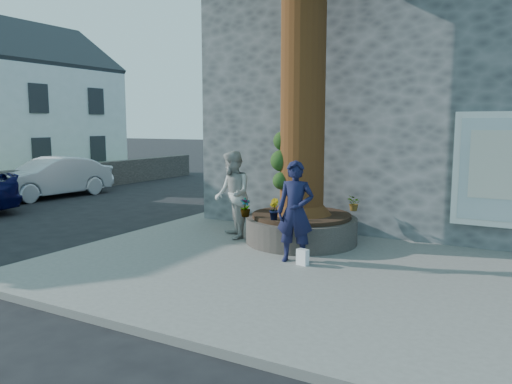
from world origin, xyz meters
The scene contains 14 objects.
ground centered at (0.00, 0.00, 0.00)m, with size 120.00×120.00×0.00m, color black.
pavement centered at (1.50, 1.00, 0.06)m, with size 9.00×8.00×0.12m, color slate.
yellow_line centered at (-3.05, 1.00, 0.00)m, with size 0.10×30.00×0.01m, color yellow.
stone_shop centered at (2.50, 7.20, 3.16)m, with size 10.30×8.30×6.30m.
planter centered at (0.80, 2.00, 0.41)m, with size 2.30×2.30×0.60m.
cottage_far centered at (-16.50, 8.00, 3.79)m, with size 7.30×7.40×8.75m.
man centered at (1.30, 0.59, 1.02)m, with size 0.66×0.43×1.81m, color black.
woman centered at (-0.66, 1.64, 1.06)m, with size 0.92×0.71×1.88m, color #ABA9A4.
shopping_bag centered at (1.52, 0.45, 0.26)m, with size 0.20×0.12×0.28m, color white.
car_silver centered at (-9.80, 4.33, 0.70)m, with size 1.49×4.26×1.40m, color #B7B8BF.
plant_a centered at (-0.05, 1.15, 0.91)m, with size 0.20×0.14×0.38m, color gray.
plant_b centered at (0.58, 1.15, 0.93)m, with size 0.23×0.22×0.42m, color gray.
plant_c centered at (-0.05, 1.15, 0.90)m, with size 0.20×0.20×0.36m, color gray.
plant_d centered at (1.65, 2.85, 0.89)m, with size 0.30×0.27×0.34m, color gray.
Camera 1 is at (4.92, -7.34, 2.57)m, focal length 35.00 mm.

